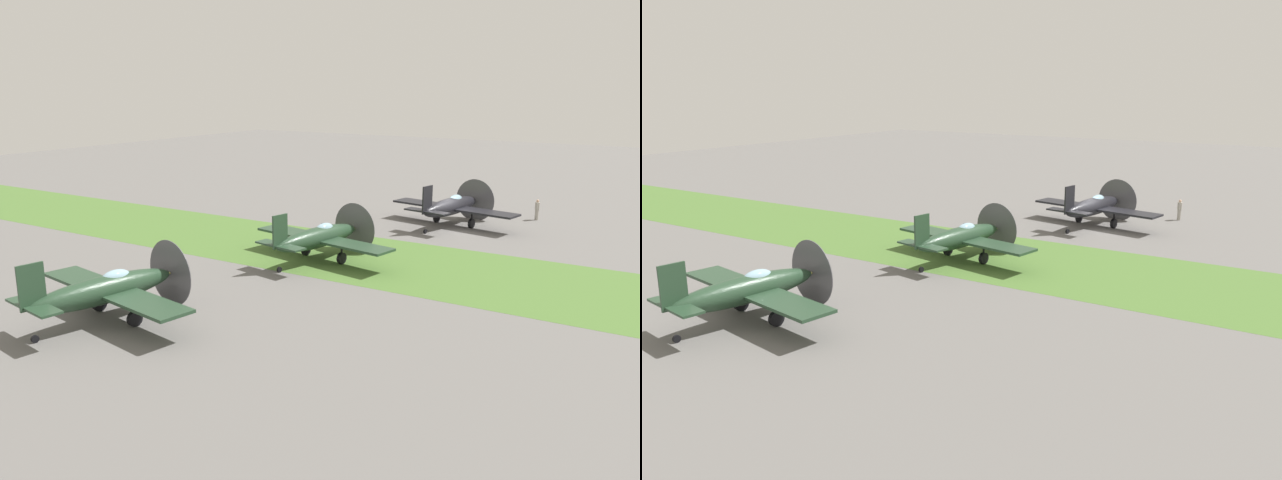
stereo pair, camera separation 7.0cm
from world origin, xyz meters
TOP-DOWN VIEW (x-y plane):
  - ground_plane at (0.00, 0.00)m, footprint 160.00×160.00m
  - grass_verge at (0.00, -10.83)m, footprint 120.00×11.00m
  - airplane_lead at (-0.82, 1.35)m, footprint 10.74×8.57m
  - airplane_wingman at (-4.30, -12.95)m, footprint 10.44×8.32m
  - airplane_trail at (-7.20, -27.33)m, footprint 10.59×8.43m
  - ground_crew_chief at (4.41, 7.26)m, footprint 0.38×0.63m
  - fuel_drum at (-7.68, -6.81)m, footprint 0.60×0.60m
  - supply_crate at (-8.46, 0.12)m, footprint 1.22×1.22m

SIDE VIEW (x-z plane):
  - ground_plane at x=0.00m, z-range 0.00..0.00m
  - grass_verge at x=0.00m, z-range 0.00..0.01m
  - supply_crate at x=-8.46m, z-range 0.00..0.64m
  - fuel_drum at x=-7.68m, z-range 0.00..0.90m
  - ground_crew_chief at x=4.41m, z-range 0.05..1.78m
  - airplane_wingman at x=-4.30m, z-range -0.30..3.39m
  - airplane_trail at x=-7.20m, z-range -0.31..3.44m
  - airplane_lead at x=-0.82m, z-range -0.31..3.49m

